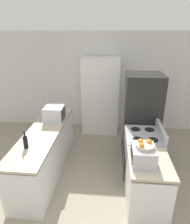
# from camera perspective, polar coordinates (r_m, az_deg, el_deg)

# --- Properties ---
(wall_back) EXTENTS (7.00, 0.06, 2.60)m
(wall_back) POSITION_cam_1_polar(r_m,az_deg,el_deg) (5.48, 1.46, 8.53)
(wall_back) COLOR silver
(wall_back) RESTS_ON ground_plane
(counter_left) EXTENTS (0.60, 2.41, 0.88)m
(counter_left) POSITION_cam_1_polar(r_m,az_deg,el_deg) (4.06, -13.74, -10.70)
(counter_left) COLOR silver
(counter_left) RESTS_ON ground_plane
(counter_right) EXTENTS (0.60, 0.77, 0.88)m
(counter_right) POSITION_cam_1_polar(r_m,az_deg,el_deg) (3.28, 14.64, -20.01)
(counter_right) COLOR silver
(counter_right) RESTS_ON ground_plane
(pantry_cabinet) EXTENTS (0.94, 0.58, 2.00)m
(pantry_cabinet) POSITION_cam_1_polar(r_m,az_deg,el_deg) (5.24, 1.60, 4.47)
(pantry_cabinet) COLOR white
(pantry_cabinet) RESTS_ON ground_plane
(stove) EXTENTS (0.66, 0.78, 1.04)m
(stove) POSITION_cam_1_polar(r_m,az_deg,el_deg) (3.89, 13.21, -11.90)
(stove) COLOR #9E9EA3
(stove) RESTS_ON ground_plane
(refrigerator) EXTENTS (0.77, 0.72, 1.81)m
(refrigerator) POSITION_cam_1_polar(r_m,az_deg,el_deg) (4.37, 13.06, -1.13)
(refrigerator) COLOR black
(refrigerator) RESTS_ON ground_plane
(microwave) EXTENTS (0.39, 0.44, 0.30)m
(microwave) POSITION_cam_1_polar(r_m,az_deg,el_deg) (4.16, -11.42, -0.29)
(microwave) COLOR #B2B2B7
(microwave) RESTS_ON counter_left
(wine_bottle) EXTENTS (0.07, 0.07, 0.28)m
(wine_bottle) POSITION_cam_1_polar(r_m,az_deg,el_deg) (3.32, -19.23, -8.07)
(wine_bottle) COLOR black
(wine_bottle) RESTS_ON counter_left
(toaster_oven) EXTENTS (0.32, 0.39, 0.25)m
(toaster_oven) POSITION_cam_1_polar(r_m,az_deg,el_deg) (2.88, 13.57, -11.90)
(toaster_oven) COLOR #B2B2B7
(toaster_oven) RESTS_ON counter_right
(fruit_bowl) EXTENTS (0.25, 0.25, 0.10)m
(fruit_bowl) POSITION_cam_1_polar(r_m,az_deg,el_deg) (2.80, 14.05, -9.19)
(fruit_bowl) COLOR #B2A893
(fruit_bowl) RESTS_ON toaster_oven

